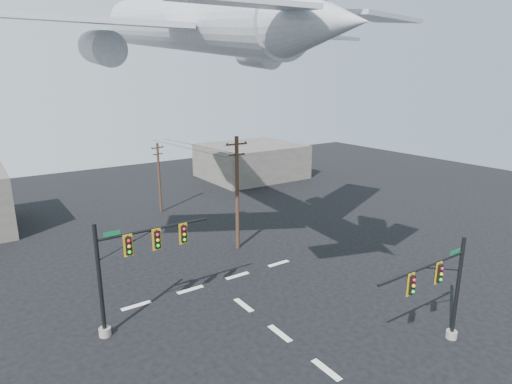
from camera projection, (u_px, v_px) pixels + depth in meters
ground at (326, 370)px, 22.33m from camera, size 120.00×120.00×0.00m
lane_markings at (267, 323)px, 26.59m from camera, size 14.00×21.20×0.01m
signal_mast_near at (443, 292)px, 23.32m from camera, size 7.31×0.69×6.31m
signal_mast_far at (130, 267)px, 25.22m from camera, size 7.31×0.77×7.00m
utility_pole_a at (237, 191)px, 37.07m from camera, size 2.01×0.34×10.06m
utility_pole_b at (159, 176)px, 47.84m from camera, size 1.57×0.52×7.91m
power_lines at (192, 147)px, 41.52m from camera, size 3.13×14.16×0.03m
airliner at (185, 24)px, 28.35m from camera, size 31.43×32.96×8.58m
building_right at (251, 161)px, 65.61m from camera, size 14.00×12.00×5.00m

